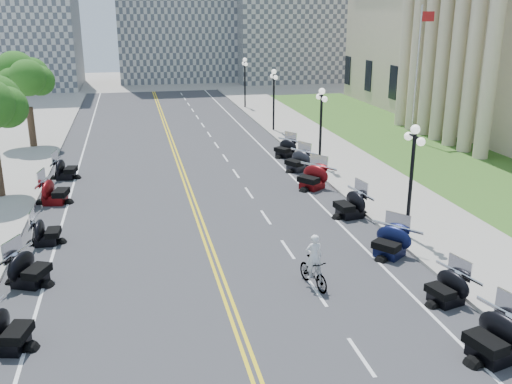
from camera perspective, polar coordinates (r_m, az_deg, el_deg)
ground at (r=19.99m, az=-2.71°, el=-11.01°), size 160.00×160.00×0.00m
road at (r=29.08m, az=-6.08°, el=-1.68°), size 16.00×90.00×0.01m
centerline_yellow_a at (r=29.07m, az=-6.31°, el=-1.68°), size 0.12×90.00×0.00m
centerline_yellow_b at (r=29.09m, az=-5.84°, el=-1.65°), size 0.12×90.00×0.00m
edge_line_north at (r=30.39m, az=5.99°, el=-0.80°), size 0.12×90.00×0.00m
edge_line_south at (r=29.16m, az=-18.68°, el=-2.48°), size 0.12×90.00×0.00m
lane_dash_5 at (r=17.48m, az=10.47°, el=-15.89°), size 0.12×2.00×0.00m
lane_dash_6 at (r=20.69m, az=6.19°, el=-10.02°), size 0.12×2.00×0.00m
lane_dash_7 at (r=24.14m, az=3.19°, el=-5.74°), size 0.12×2.00×0.00m
lane_dash_8 at (r=27.73m, az=0.99°, el=-2.54°), size 0.12×2.00×0.00m
lane_dash_9 at (r=31.42m, az=-0.70°, el=-0.08°), size 0.12×2.00×0.00m
lane_dash_10 at (r=35.18m, az=-2.03°, el=1.86°), size 0.12×2.00×0.00m
lane_dash_11 at (r=38.99m, az=-3.10°, el=3.43°), size 0.12×2.00×0.00m
lane_dash_12 at (r=42.84m, az=-3.98°, el=4.71°), size 0.12×2.00×0.00m
lane_dash_13 at (r=46.71m, az=-4.72°, el=5.78°), size 0.12×2.00×0.00m
lane_dash_14 at (r=50.59m, az=-5.35°, el=6.69°), size 0.12×2.00×0.00m
lane_dash_15 at (r=54.50m, az=-5.89°, el=7.46°), size 0.12×2.00×0.00m
lane_dash_16 at (r=58.42m, az=-6.35°, el=8.13°), size 0.12×2.00×0.00m
lane_dash_17 at (r=62.35m, az=-6.77°, el=8.72°), size 0.12×2.00×0.00m
lane_dash_18 at (r=66.29m, az=-7.13°, el=9.23°), size 0.12×2.00×0.00m
lane_dash_19 at (r=70.23m, az=-7.45°, el=9.69°), size 0.12×2.00×0.00m
sidewalk_north at (r=31.86m, az=13.02°, el=-0.18°), size 5.00×90.00×0.15m
lawn at (r=41.86m, az=17.12°, el=3.71°), size 9.00×60.00×0.10m
distant_block_c at (r=85.99m, az=4.63°, el=18.56°), size 20.00×14.00×22.00m
street_lamp_2 at (r=25.18m, az=15.22°, el=0.92°), size 0.50×1.20×4.90m
street_lamp_3 at (r=35.91m, az=6.48°, el=6.34°), size 0.50×1.20×4.90m
street_lamp_4 at (r=47.26m, az=1.78°, el=9.16°), size 0.50×1.20×4.90m
street_lamp_5 at (r=58.86m, az=-1.12°, el=10.85°), size 0.50×1.20×4.90m
flagpole at (r=44.74m, az=15.76°, el=11.14°), size 1.10×0.20×10.00m
tree_4 at (r=44.16m, az=-22.00°, el=10.13°), size 4.80×4.80×9.20m
motorcycle_n_4 at (r=18.09m, az=22.77°, el=-13.08°), size 2.64×2.64×1.52m
motorcycle_n_5 at (r=20.74m, az=18.55°, el=-8.91°), size 2.22×2.22×1.27m
motorcycle_n_6 at (r=23.86m, az=13.27°, el=-4.73°), size 2.77×2.77×1.38m
motorcycle_n_7 at (r=27.95m, az=9.39°, el=-1.08°), size 2.35×2.35×1.44m
motorcycle_n_8 at (r=32.13m, az=5.64°, el=1.61°), size 2.98×2.98×1.50m
motorcycle_n_9 at (r=35.71m, az=4.20°, el=3.23°), size 2.75×2.75×1.42m
motorcycle_n_10 at (r=39.19m, az=2.93°, el=4.49°), size 2.63×2.63×1.33m
motorcycle_s_5 at (r=18.70m, az=-23.70°, el=-12.37°), size 2.41×2.41×1.39m
motorcycle_s_6 at (r=22.47m, az=-21.78°, el=-6.98°), size 2.65×2.65×1.40m
motorcycle_s_7 at (r=26.05m, az=-20.27°, el=-3.60°), size 1.87×1.87×1.26m
motorcycle_s_8 at (r=31.31m, az=-19.53°, el=0.18°), size 2.42×2.42×1.45m
motorcycle_s_9 at (r=35.79m, az=-18.52°, el=2.32°), size 2.22×2.22×1.35m
bicycle at (r=20.89m, az=5.75°, el=-8.03°), size 0.94×1.94×1.12m
cyclist_rider at (r=20.33m, az=5.87°, el=-4.46°), size 0.62×0.40×1.69m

